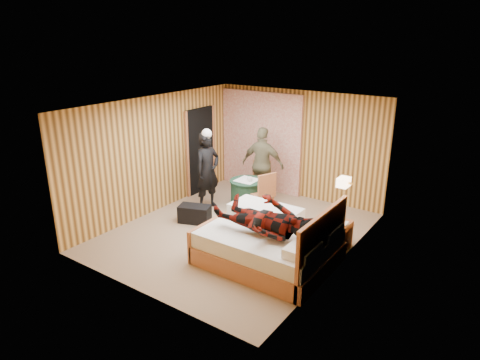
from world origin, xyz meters
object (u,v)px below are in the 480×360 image
Objects in this scene: round_table at (247,194)px; duffel_bag at (195,214)px; bed at (271,243)px; man_on_bed at (266,212)px; nightstand at (338,235)px; chair_near at (264,191)px; woman_standing at (208,171)px; wall_lamp at (344,182)px; man_at_table at (263,165)px; chair_far at (261,178)px.

round_table reaches higher than duffel_bag.
bed is 0.71m from man_on_bed.
chair_near reaches higher than nightstand.
woman_standing is at bearing -51.25° from chair_near.
woman_standing is 2.81m from man_on_bed.
nightstand is 3.18m from woman_standing.
round_table is at bearing 164.95° from wall_lamp.
round_table is 0.82m from man_at_table.
woman_standing is (-3.12, 0.16, 0.59)m from nightstand.
nightstand is at bearing 60.93° from man_on_bed.
wall_lamp is 3.20m from woman_standing.
woman_standing is at bearing 88.15° from duffel_bag.
nightstand is 2.75m from man_at_table.
chair_far is at bearing 36.97° from man_at_table.
nightstand is at bearing 144.42° from man_at_table.
round_table is 2.62m from man_on_bed.
woman_standing is 1.00× the size of man_at_table.
round_table is at bearing 133.89° from bed.
round_table is 0.79× the size of chair_near.
bed is 2.21× the size of chair_near.
chair_near is at bearing -65.04° from woman_standing.
woman_standing reaches higher than bed.
wall_lamp is at bearing 52.16° from bed.
wall_lamp is 1.51m from man_on_bed.
bed is at bearing -46.11° from round_table.
man_at_table is 0.97× the size of man_on_bed.
wall_lamp is 0.41× the size of duffel_bag.
duffel_bag is at bearing 167.21° from bed.
wall_lamp is 0.27× the size of chair_near.
man_on_bed reaches higher than woman_standing.
nightstand is 0.57× the size of chair_far.
man_at_table is (0.48, 1.85, 0.68)m from duffel_bag.
man_at_table reaches higher than wall_lamp.
duffel_bag is (-2.91, -0.56, -1.12)m from wall_lamp.
man_on_bed is at bearing -119.07° from nightstand.
man_on_bed reaches higher than duffel_bag.
nightstand is (0.76, 1.08, -0.07)m from bed.
chair_near is 1.52× the size of duffel_bag.
chair_near is at bearing 125.44° from bed.
nightstand is (-0.04, 0.05, -1.04)m from wall_lamp.
round_table is (-2.43, 0.65, -0.96)m from wall_lamp.
chair_near is 0.56× the size of man_at_table.
round_table reaches higher than nightstand.
chair_near reaches higher than round_table.
chair_far is at bearing 123.70° from man_on_bed.
man_on_bed is (-0.73, -1.31, 0.75)m from nightstand.
round_table is 0.64m from chair_far.
round_table is 1.01m from woman_standing.
woman_standing is at bearing 47.61° from man_at_table.
nightstand is 1.68m from man_on_bed.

